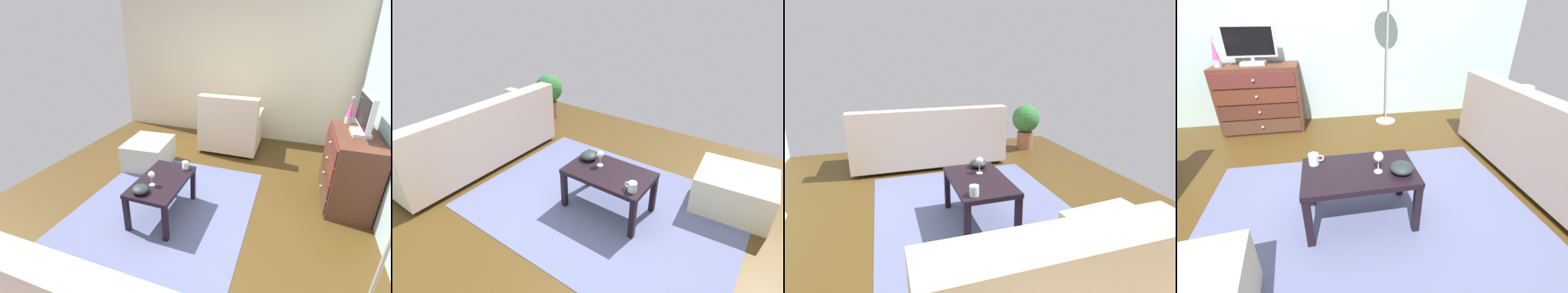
% 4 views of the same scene
% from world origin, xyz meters
% --- Properties ---
extents(ground_plane, '(5.68, 4.56, 0.05)m').
position_xyz_m(ground_plane, '(0.00, 0.00, -0.03)').
color(ground_plane, '#453114').
extents(wall_accent_rear, '(5.68, 0.12, 2.74)m').
position_xyz_m(wall_accent_rear, '(0.00, 2.04, 1.37)').
color(wall_accent_rear, '#A6C3C5').
rests_on(wall_accent_rear, ground_plane).
extents(area_rug, '(2.60, 1.90, 0.01)m').
position_xyz_m(area_rug, '(0.20, -0.20, 0.00)').
color(area_rug, slate).
rests_on(area_rug, ground_plane).
extents(dresser, '(0.99, 0.49, 0.84)m').
position_xyz_m(dresser, '(-0.86, 1.73, 0.42)').
color(dresser, '#522C1E').
rests_on(dresser, ground_plane).
extents(tv, '(0.60, 0.18, 0.45)m').
position_xyz_m(tv, '(-0.87, 1.75, 1.07)').
color(tv, silver).
rests_on(tv, dresser).
extents(lava_lamp, '(0.09, 0.09, 0.33)m').
position_xyz_m(lava_lamp, '(-1.25, 1.68, 0.99)').
color(lava_lamp, '#B7B7BC').
rests_on(lava_lamp, dresser).
extents(coffee_table, '(0.81, 0.49, 0.43)m').
position_xyz_m(coffee_table, '(0.14, -0.18, 0.37)').
color(coffee_table, black).
rests_on(coffee_table, ground_plane).
extents(wine_glass, '(0.07, 0.07, 0.16)m').
position_xyz_m(wine_glass, '(0.27, -0.22, 0.55)').
color(wine_glass, silver).
rests_on(wine_glass, coffee_table).
extents(mug, '(0.11, 0.08, 0.09)m').
position_xyz_m(mug, '(-0.18, -0.03, 0.48)').
color(mug, silver).
rests_on(mug, coffee_table).
extents(bowl_decorative, '(0.17, 0.17, 0.07)m').
position_xyz_m(bowl_decorative, '(0.42, -0.26, 0.47)').
color(bowl_decorative, '#222A2B').
rests_on(bowl_decorative, coffee_table).
extents(couch_large, '(0.85, 2.05, 0.82)m').
position_xyz_m(couch_large, '(1.93, 0.00, 0.33)').
color(couch_large, '#332319').
rests_on(couch_large, ground_plane).
extents(standing_lamp, '(0.32, 0.32, 1.79)m').
position_xyz_m(standing_lamp, '(0.77, 1.68, 1.54)').
color(standing_lamp, '#A59E8C').
rests_on(standing_lamp, ground_plane).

